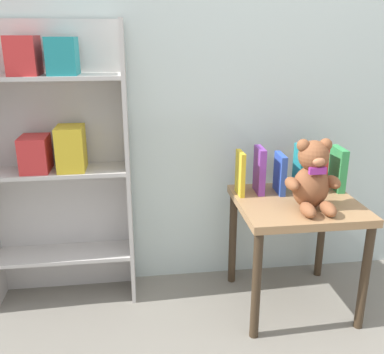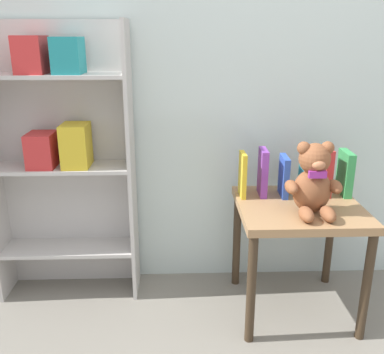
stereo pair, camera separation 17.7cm
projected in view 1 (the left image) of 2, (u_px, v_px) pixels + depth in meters
name	position (u px, v px, depth m)	size (l,w,h in m)	color
wall_back	(255.00, 40.00, 2.08)	(4.80, 0.06, 2.50)	silver
bookshelf_side	(56.00, 152.00, 2.00)	(0.68, 0.22, 1.34)	#BCB7B2
display_table	(296.00, 217.00, 2.01)	(0.55, 0.52, 0.55)	#9E754C
teddy_bear	(313.00, 178.00, 1.85)	(0.24, 0.22, 0.31)	brown
book_standing_yellow	(240.00, 173.00, 2.03)	(0.02, 0.11, 0.21)	gold
book_standing_purple	(259.00, 170.00, 2.05)	(0.03, 0.13, 0.22)	purple
book_standing_blue	(280.00, 173.00, 2.06)	(0.03, 0.14, 0.19)	#2D51B7
book_standing_teal	(299.00, 168.00, 2.08)	(0.02, 0.11, 0.23)	teal
book_standing_red	(319.00, 168.00, 2.08)	(0.03, 0.12, 0.23)	red
book_standing_green	(338.00, 169.00, 2.10)	(0.04, 0.14, 0.21)	#33934C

